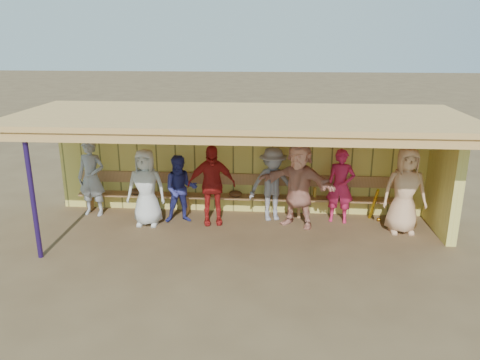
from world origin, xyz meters
name	(u,v)px	position (x,y,z in m)	size (l,w,h in m)	color
ground	(239,233)	(0.00, 0.00, 0.00)	(90.00, 90.00, 0.00)	brown
player_a	(92,178)	(-3.40, 0.81, 0.88)	(0.64, 0.42, 1.76)	#999CA1
player_b	(146,187)	(-2.02, 0.33, 0.84)	(0.82, 0.54, 1.69)	silver
player_c	(181,189)	(-1.31, 0.53, 0.75)	(0.73, 0.57, 1.51)	navy
player_d	(211,185)	(-0.63, 0.50, 0.88)	(1.03, 0.43, 1.76)	#AD1E1B
player_e	(273,184)	(0.68, 0.81, 0.83)	(1.07, 0.61, 1.65)	gray
player_f	(298,184)	(1.23, 0.51, 0.93)	(1.72, 0.55, 1.86)	#E2987F
player_g	(340,186)	(2.16, 0.81, 0.82)	(0.60, 0.39, 1.63)	#CC2050
player_h	(405,191)	(3.40, 0.32, 0.91)	(0.89, 0.58, 1.82)	#E3AD7F
dugout_structure	(259,147)	(0.39, 0.69, 1.69)	(8.80, 3.20, 2.50)	#E6D662
bench	(243,192)	(0.00, 1.12, 0.53)	(7.60, 0.34, 0.93)	tan
dugout_equipment	(206,194)	(-0.82, 0.99, 0.49)	(6.29, 0.62, 0.80)	gold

